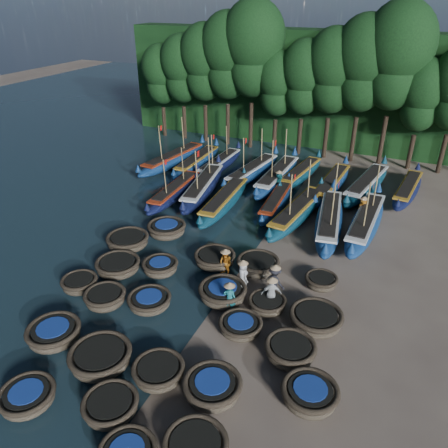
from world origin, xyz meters
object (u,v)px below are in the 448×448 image
at_px(long_boat_5, 276,201).
at_px(fisherman_6, 363,208).
at_px(fisherman_3, 275,280).
at_px(long_boat_16, 366,185).
at_px(coracle_7, 159,372).
at_px(long_boat_7, 329,220).
at_px(coracle_10, 80,283).
at_px(fisherman_4, 271,292).
at_px(coracle_1, 27,397).
at_px(long_boat_3, 203,187).
at_px(coracle_24, 321,281).
at_px(fisherman_2, 225,262).
at_px(long_boat_4, 224,200).
at_px(coracle_19, 316,319).
at_px(long_boat_12, 252,171).
at_px(long_boat_8, 365,222).
at_px(coracle_5, 54,333).
at_px(coracle_14, 290,351).
at_px(long_boat_6, 297,212).
at_px(coracle_20, 128,241).
at_px(long_boat_13, 277,176).
at_px(coracle_6, 101,357).
at_px(fisherman_5, 279,182).
at_px(coracle_11, 105,298).
at_px(coracle_16, 160,267).
at_px(coracle_17, 223,293).
at_px(coracle_2, 111,406).
at_px(coracle_18, 267,303).
at_px(long_boat_15, 331,184).
at_px(long_boat_9, 173,159).
at_px(long_boat_11, 219,164).
at_px(coracle_22, 215,259).
at_px(coracle_23, 258,265).
at_px(long_boat_17, 408,189).
at_px(fisherman_0, 243,274).
at_px(long_boat_2, 175,191).
at_px(long_boat_10, 197,162).
at_px(coracle_15, 118,266).
at_px(fisherman_1, 229,297).
at_px(coracle_8, 212,387).
at_px(coracle_21, 167,229).
at_px(coracle_9, 310,394).

xyz_separation_m(long_boat_5, fisherman_6, (5.50, 0.53, 0.35)).
bearing_deg(fisherman_3, long_boat_16, -81.16).
distance_m(coracle_7, long_boat_7, 14.71).
bearing_deg(coracle_10, fisherman_4, 15.77).
distance_m(coracle_1, long_boat_3, 18.79).
height_order(coracle_24, fisherman_2, fisherman_2).
bearing_deg(long_boat_4, coracle_19, -50.35).
bearing_deg(long_boat_12, long_boat_8, -21.02).
xyz_separation_m(coracle_1, coracle_24, (7.85, 11.04, -0.03)).
distance_m(coracle_1, coracle_5, 3.13).
bearing_deg(coracle_10, fisherman_6, 49.00).
xyz_separation_m(coracle_14, long_boat_6, (-2.95, 11.71, 0.12)).
height_order(coracle_20, fisherman_4, fisherman_4).
distance_m(long_boat_13, fisherman_2, 12.69).
bearing_deg(coracle_1, coracle_5, 116.32).
bearing_deg(coracle_6, coracle_5, 173.09).
height_order(fisherman_5, fisherman_6, fisherman_5).
relative_size(coracle_11, long_boat_7, 0.22).
relative_size(coracle_16, fisherman_3, 1.05).
bearing_deg(long_boat_13, coracle_17, -80.88).
xyz_separation_m(coracle_2, long_boat_8, (6.09, 16.91, 0.22)).
distance_m(coracle_6, long_boat_6, 15.46).
bearing_deg(coracle_18, coracle_6, -129.12).
distance_m(coracle_1, coracle_2, 3.02).
height_order(coracle_5, coracle_6, coracle_6).
relative_size(coracle_7, long_boat_15, 0.28).
height_order(coracle_1, long_boat_12, long_boat_12).
height_order(coracle_17, long_boat_9, long_boat_9).
height_order(coracle_24, long_boat_16, long_boat_16).
relative_size(long_boat_11, fisherman_4, 4.52).
bearing_deg(coracle_22, long_boat_4, 109.71).
xyz_separation_m(coracle_23, long_boat_17, (6.43, 13.25, 0.07)).
xyz_separation_m(coracle_11, fisherman_0, (5.28, 3.86, 0.37)).
bearing_deg(long_boat_2, coracle_6, -73.38).
bearing_deg(long_boat_4, long_boat_10, 127.83).
height_order(coracle_20, long_boat_13, long_boat_13).
xyz_separation_m(coracle_22, fisherman_3, (3.66, -1.14, 0.41)).
bearing_deg(coracle_15, long_boat_3, 92.03).
distance_m(long_boat_11, fisherman_5, 6.15).
bearing_deg(coracle_16, fisherman_4, -2.64).
bearing_deg(coracle_10, fisherman_1, 10.94).
bearing_deg(coracle_23, long_boat_16, 74.01).
bearing_deg(coracle_8, coracle_7, -177.16).
distance_m(long_boat_5, fisherman_6, 5.53).
xyz_separation_m(coracle_1, coracle_8, (5.78, 2.94, 0.07)).
xyz_separation_m(coracle_22, fisherman_2, (0.88, -0.61, 0.37)).
bearing_deg(coracle_21, long_boat_3, 96.45).
bearing_deg(long_boat_12, coracle_23, -59.92).
distance_m(coracle_17, long_boat_16, 16.27).
bearing_deg(coracle_9, fisherman_4, 122.89).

